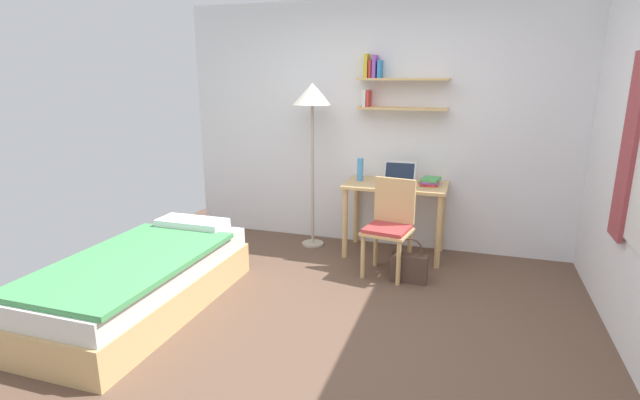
# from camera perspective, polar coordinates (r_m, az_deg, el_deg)

# --- Properties ---
(ground_plane) EXTENTS (5.28, 5.28, 0.00)m
(ground_plane) POSITION_cam_1_polar(r_m,az_deg,el_deg) (3.69, 0.66, -15.11)
(ground_plane) COLOR brown
(wall_back) EXTENTS (4.40, 0.27, 2.60)m
(wall_back) POSITION_cam_1_polar(r_m,az_deg,el_deg) (5.19, 7.43, 8.76)
(wall_back) COLOR white
(wall_back) RESTS_ON ground_plane
(bed) EXTENTS (0.93, 1.96, 0.54)m
(bed) POSITION_cam_1_polar(r_m,az_deg,el_deg) (4.11, -20.53, -9.12)
(bed) COLOR tan
(bed) RESTS_ON ground_plane
(desk) EXTENTS (1.03, 0.58, 0.76)m
(desk) POSITION_cam_1_polar(r_m,az_deg,el_deg) (4.96, 9.01, 0.31)
(desk) COLOR tan
(desk) RESTS_ON ground_plane
(desk_chair) EXTENTS (0.47, 0.46, 0.90)m
(desk_chair) POSITION_cam_1_polar(r_m,az_deg,el_deg) (4.51, 8.35, -2.80)
(desk_chair) COLOR tan
(desk_chair) RESTS_ON ground_plane
(standing_lamp) EXTENTS (0.41, 0.41, 1.76)m
(standing_lamp) POSITION_cam_1_polar(r_m,az_deg,el_deg) (5.04, -0.93, 11.58)
(standing_lamp) COLOR #B2A893
(standing_lamp) RESTS_ON ground_plane
(laptop) EXTENTS (0.33, 0.24, 0.22)m
(laptop) POSITION_cam_1_polar(r_m,az_deg,el_deg) (4.93, 9.42, 2.58)
(laptop) COLOR #B7BABF
(laptop) RESTS_ON desk
(water_bottle) EXTENTS (0.07, 0.07, 0.24)m
(water_bottle) POSITION_cam_1_polar(r_m,az_deg,el_deg) (5.02, 4.84, 3.66)
(water_bottle) COLOR #4C99DB
(water_bottle) RESTS_ON desk
(book_stack) EXTENTS (0.21, 0.25, 0.07)m
(book_stack) POSITION_cam_1_polar(r_m,az_deg,el_deg) (4.94, 13.03, 2.20)
(book_stack) COLOR #D13D38
(book_stack) RESTS_ON desk
(handbag) EXTENTS (0.33, 0.13, 0.42)m
(handbag) POSITION_cam_1_polar(r_m,az_deg,el_deg) (4.46, 10.63, -7.89)
(handbag) COLOR #4C382D
(handbag) RESTS_ON ground_plane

